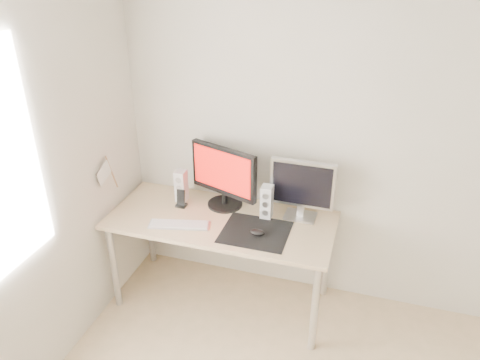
# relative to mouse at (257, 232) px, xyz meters

# --- Properties ---
(wall_back) EXTENTS (3.50, 0.00, 3.50)m
(wall_back) POSITION_rel_mouse_xyz_m (0.63, 0.49, 0.50)
(wall_back) COLOR white
(wall_back) RESTS_ON ground
(mousepad) EXTENTS (0.45, 0.40, 0.00)m
(mousepad) POSITION_rel_mouse_xyz_m (-0.02, 0.03, -0.02)
(mousepad) COLOR black
(mousepad) RESTS_ON desk
(mouse) EXTENTS (0.10, 0.06, 0.04)m
(mouse) POSITION_rel_mouse_xyz_m (0.00, 0.00, 0.00)
(mouse) COLOR black
(mouse) RESTS_ON mousepad
(desk) EXTENTS (1.60, 0.70, 0.73)m
(desk) POSITION_rel_mouse_xyz_m (-0.30, 0.12, -0.10)
(desk) COLOR #D1B587
(desk) RESTS_ON ground
(main_monitor) EXTENTS (0.53, 0.33, 0.47)m
(main_monitor) POSITION_rel_mouse_xyz_m (-0.34, 0.31, 0.23)
(main_monitor) COLOR black
(main_monitor) RESTS_ON desk
(second_monitor) EXTENTS (0.45, 0.16, 0.43)m
(second_monitor) POSITION_rel_mouse_xyz_m (0.23, 0.31, 0.22)
(second_monitor) COLOR silver
(second_monitor) RESTS_ON desk
(speaker_left) EXTENTS (0.08, 0.09, 0.24)m
(speaker_left) POSITION_rel_mouse_xyz_m (-0.67, 0.29, 0.10)
(speaker_left) COLOR white
(speaker_left) RESTS_ON desk
(speaker_right) EXTENTS (0.08, 0.09, 0.24)m
(speaker_right) POSITION_rel_mouse_xyz_m (0.00, 0.24, 0.10)
(speaker_right) COLOR white
(speaker_right) RESTS_ON desk
(keyboard) EXTENTS (0.44, 0.21, 0.02)m
(keyboard) POSITION_rel_mouse_xyz_m (-0.55, -0.05, -0.01)
(keyboard) COLOR #BCBCBE
(keyboard) RESTS_ON desk
(phone_dock) EXTENTS (0.08, 0.07, 0.14)m
(phone_dock) POSITION_rel_mouse_xyz_m (-0.64, 0.20, 0.02)
(phone_dock) COLOR black
(phone_dock) RESTS_ON desk
(pennant) EXTENTS (0.01, 0.23, 0.29)m
(pennant) POSITION_rel_mouse_xyz_m (-1.09, -0.02, 0.30)
(pennant) COLOR #A57F54
(pennant) RESTS_ON wall_left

